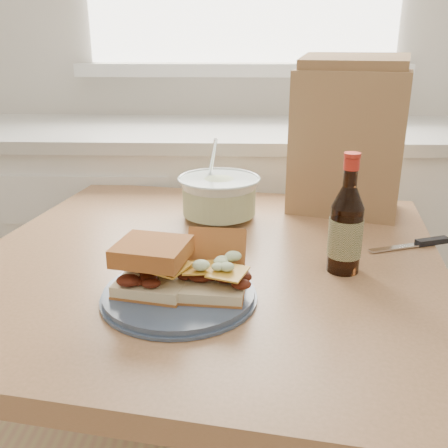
{
  "coord_description": "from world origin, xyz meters",
  "views": [
    {
      "loc": [
        -0.0,
        -0.11,
        1.22
      ],
      "look_at": [
        -0.03,
        0.83,
        0.88
      ],
      "focal_mm": 40.0,
      "sensor_mm": 36.0,
      "label": 1
    }
  ],
  "objects_px": {
    "beer_bottle": "(346,228)",
    "paper_bag": "(348,143)",
    "plate": "(179,294)",
    "coleslaw_bowl": "(219,198)",
    "dining_table": "(207,304)"
  },
  "relations": [
    {
      "from": "dining_table",
      "to": "beer_bottle",
      "type": "relative_size",
      "value": 4.75
    },
    {
      "from": "plate",
      "to": "coleslaw_bowl",
      "type": "height_order",
      "value": "coleslaw_bowl"
    },
    {
      "from": "dining_table",
      "to": "coleslaw_bowl",
      "type": "distance_m",
      "value": 0.29
    },
    {
      "from": "coleslaw_bowl",
      "to": "beer_bottle",
      "type": "height_order",
      "value": "beer_bottle"
    },
    {
      "from": "plate",
      "to": "coleslaw_bowl",
      "type": "distance_m",
      "value": 0.43
    },
    {
      "from": "coleslaw_bowl",
      "to": "beer_bottle",
      "type": "bearing_deg",
      "value": -49.63
    },
    {
      "from": "coleslaw_bowl",
      "to": "paper_bag",
      "type": "height_order",
      "value": "paper_bag"
    },
    {
      "from": "beer_bottle",
      "to": "plate",
      "type": "bearing_deg",
      "value": -148.39
    },
    {
      "from": "beer_bottle",
      "to": "coleslaw_bowl",
      "type": "bearing_deg",
      "value": 139.57
    },
    {
      "from": "plate",
      "to": "paper_bag",
      "type": "height_order",
      "value": "paper_bag"
    },
    {
      "from": "coleslaw_bowl",
      "to": "paper_bag",
      "type": "xyz_separation_m",
      "value": [
        0.33,
        0.08,
        0.13
      ]
    },
    {
      "from": "plate",
      "to": "beer_bottle",
      "type": "xyz_separation_m",
      "value": [
        0.31,
        0.13,
        0.08
      ]
    },
    {
      "from": "beer_bottle",
      "to": "paper_bag",
      "type": "height_order",
      "value": "paper_bag"
    },
    {
      "from": "beer_bottle",
      "to": "paper_bag",
      "type": "xyz_separation_m",
      "value": [
        0.07,
        0.38,
        0.09
      ]
    },
    {
      "from": "coleslaw_bowl",
      "to": "paper_bag",
      "type": "bearing_deg",
      "value": 14.21
    }
  ]
}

